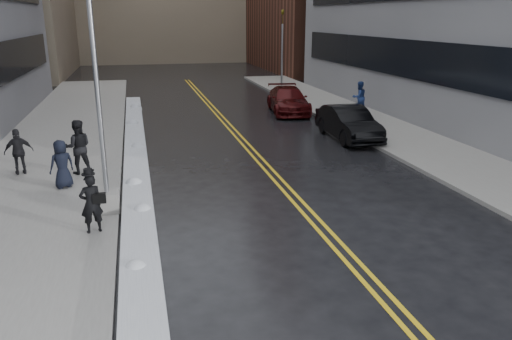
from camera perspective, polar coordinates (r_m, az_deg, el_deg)
ground at (r=13.76m, az=-2.85°, el=-7.10°), size 160.00×160.00×0.00m
sidewalk_west at (r=23.28m, az=-21.75°, el=2.04°), size 5.50×50.00×0.15m
sidewalk_east at (r=26.10m, az=14.89°, el=4.22°), size 4.00×50.00×0.15m
lane_line_left at (r=23.50m, az=-1.83°, el=3.22°), size 0.12×50.00×0.01m
lane_line_right at (r=23.56m, az=-1.11°, el=3.27°), size 0.12×50.00×0.01m
snow_ridge at (r=21.06m, az=-13.58°, el=1.57°), size 0.90×30.00×0.34m
lamppost at (r=14.71m, az=-17.28°, el=4.15°), size 0.65×0.65×7.62m
fire_hydrant at (r=25.54m, az=12.98°, el=5.17°), size 0.26×0.26×0.73m
traffic_signal at (r=37.97m, az=3.00°, el=13.70°), size 0.16×0.20×6.00m
pedestrian_fedora at (r=13.79m, az=-18.32°, el=-3.67°), size 0.66×0.53×1.60m
pedestrian_b at (r=19.15m, az=-19.67°, el=2.51°), size 1.02×0.83×1.97m
pedestrian_c at (r=17.74m, az=-21.32°, el=0.64°), size 0.95×0.83×1.63m
pedestrian_d at (r=19.90m, az=-25.47°, el=1.91°), size 1.06×0.67×1.68m
pedestrian_east at (r=30.44m, az=11.70°, el=8.15°), size 1.02×0.85×1.87m
car_black at (r=24.28m, az=10.51°, el=5.30°), size 1.69×4.80×1.58m
car_maroon at (r=30.82m, az=3.69°, el=7.97°), size 2.83×5.53×1.54m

